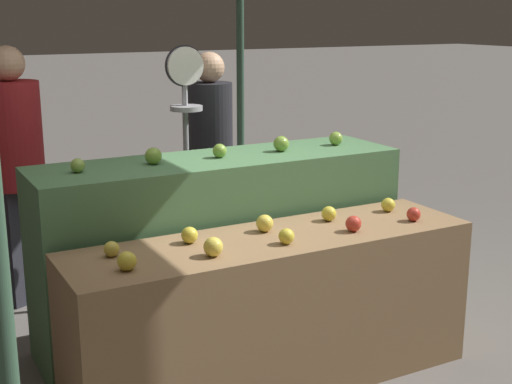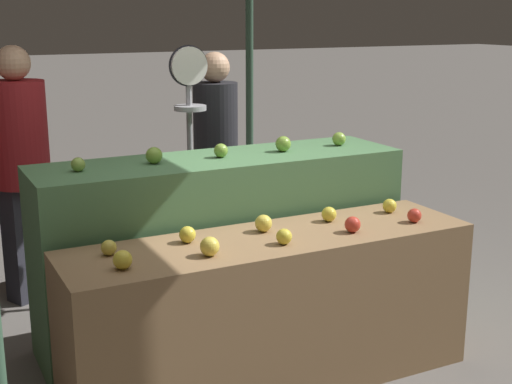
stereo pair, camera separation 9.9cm
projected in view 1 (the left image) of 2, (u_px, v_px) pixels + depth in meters
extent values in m
plane|color=#66605B|center=(273.00, 381.00, 3.62)|extent=(60.00, 60.00, 0.00)
cylinder|color=#33513D|center=(240.00, 61.00, 6.49)|extent=(0.07, 0.07, 2.78)
cube|color=olive|center=(273.00, 311.00, 3.52)|extent=(2.05, 0.55, 0.77)
cube|color=#4C7A4C|center=(220.00, 249.00, 4.00)|extent=(2.05, 0.55, 1.05)
sphere|color=gold|center=(127.00, 261.00, 2.98)|extent=(0.08, 0.08, 0.08)
sphere|color=yellow|center=(213.00, 247.00, 3.15)|extent=(0.09, 0.09, 0.09)
sphere|color=gold|center=(287.00, 236.00, 3.32)|extent=(0.08, 0.08, 0.08)
sphere|color=red|center=(353.00, 224.00, 3.51)|extent=(0.08, 0.08, 0.08)
sphere|color=red|center=(414.00, 214.00, 3.69)|extent=(0.07, 0.07, 0.07)
sphere|color=gold|center=(112.00, 249.00, 3.15)|extent=(0.07, 0.07, 0.07)
sphere|color=gold|center=(190.00, 235.00, 3.33)|extent=(0.08, 0.08, 0.08)
sphere|color=yellow|center=(265.00, 223.00, 3.51)|extent=(0.09, 0.09, 0.09)
sphere|color=gold|center=(329.00, 214.00, 3.69)|extent=(0.08, 0.08, 0.08)
sphere|color=gold|center=(388.00, 205.00, 3.86)|extent=(0.08, 0.08, 0.08)
sphere|color=#8EB247|center=(78.00, 166.00, 3.50)|extent=(0.07, 0.07, 0.07)
sphere|color=#7AA338|center=(153.00, 156.00, 3.69)|extent=(0.09, 0.09, 0.09)
sphere|color=#7AA338|center=(219.00, 151.00, 3.86)|extent=(0.08, 0.08, 0.08)
sphere|color=#7AA338|center=(281.00, 144.00, 4.03)|extent=(0.09, 0.09, 0.09)
sphere|color=#84AD3D|center=(336.00, 138.00, 4.23)|extent=(0.08, 0.08, 0.08)
cylinder|color=#99999E|center=(187.00, 184.00, 4.51)|extent=(0.04, 0.04, 1.53)
cylinder|color=black|center=(184.00, 66.00, 4.33)|extent=(0.25, 0.01, 0.25)
cylinder|color=silver|center=(185.00, 66.00, 4.32)|extent=(0.23, 0.02, 0.23)
cylinder|color=#99999E|center=(186.00, 97.00, 4.36)|extent=(0.01, 0.01, 0.14)
cylinder|color=#99999E|center=(186.00, 108.00, 4.38)|extent=(0.20, 0.20, 0.03)
cube|color=#2D2D38|center=(212.00, 224.00, 5.05)|extent=(0.26, 0.21, 0.73)
cylinder|color=#232328|center=(210.00, 129.00, 4.88)|extent=(0.40, 0.40, 0.63)
sphere|color=tan|center=(209.00, 67.00, 4.78)|extent=(0.21, 0.21, 0.21)
cube|color=#2D2D38|center=(22.00, 245.00, 4.55)|extent=(0.31, 0.26, 0.76)
cylinder|color=maroon|center=(13.00, 135.00, 4.37)|extent=(0.47, 0.47, 0.66)
sphere|color=tan|center=(7.00, 63.00, 4.27)|extent=(0.21, 0.21, 0.21)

